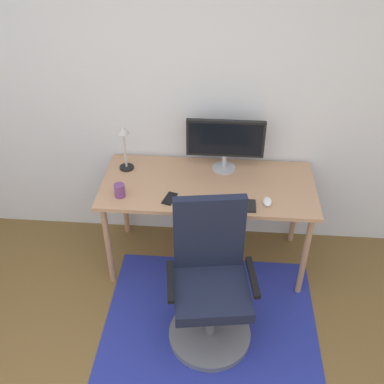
{
  "coord_description": "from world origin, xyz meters",
  "views": [
    {
      "loc": [
        0.19,
        -0.91,
        2.65
      ],
      "look_at": [
        -0.0,
        1.53,
        0.87
      ],
      "focal_mm": 41.85,
      "sensor_mm": 36.0,
      "label": 1
    }
  ],
  "objects_px": {
    "keyboard": "(224,205)",
    "office_chair": "(210,289)",
    "coffee_cup": "(120,190)",
    "desk_lamp": "(124,142)",
    "cell_phone": "(170,198)",
    "monitor": "(225,141)",
    "computer_mouse": "(267,202)",
    "desk": "(208,191)"
  },
  "relations": [
    {
      "from": "monitor",
      "to": "computer_mouse",
      "type": "xyz_separation_m",
      "value": [
        0.31,
        -0.42,
        -0.23
      ]
    },
    {
      "from": "desk_lamp",
      "to": "coffee_cup",
      "type": "bearing_deg",
      "value": -86.01
    },
    {
      "from": "monitor",
      "to": "coffee_cup",
      "type": "height_order",
      "value": "monitor"
    },
    {
      "from": "desk_lamp",
      "to": "cell_phone",
      "type": "bearing_deg",
      "value": -44.07
    },
    {
      "from": "computer_mouse",
      "to": "office_chair",
      "type": "xyz_separation_m",
      "value": [
        -0.36,
        -0.49,
        -0.37
      ]
    },
    {
      "from": "keyboard",
      "to": "office_chair",
      "type": "distance_m",
      "value": 0.58
    },
    {
      "from": "computer_mouse",
      "to": "cell_phone",
      "type": "height_order",
      "value": "computer_mouse"
    },
    {
      "from": "coffee_cup",
      "to": "desk_lamp",
      "type": "bearing_deg",
      "value": 93.99
    },
    {
      "from": "keyboard",
      "to": "computer_mouse",
      "type": "bearing_deg",
      "value": 9.04
    },
    {
      "from": "keyboard",
      "to": "cell_phone",
      "type": "height_order",
      "value": "keyboard"
    },
    {
      "from": "keyboard",
      "to": "desk_lamp",
      "type": "relative_size",
      "value": 1.18
    },
    {
      "from": "coffee_cup",
      "to": "desk_lamp",
      "type": "relative_size",
      "value": 0.27
    },
    {
      "from": "computer_mouse",
      "to": "cell_phone",
      "type": "xyz_separation_m",
      "value": [
        -0.68,
        -0.0,
        -0.01
      ]
    },
    {
      "from": "desk",
      "to": "desk_lamp",
      "type": "height_order",
      "value": "desk_lamp"
    },
    {
      "from": "computer_mouse",
      "to": "office_chair",
      "type": "distance_m",
      "value": 0.72
    },
    {
      "from": "keyboard",
      "to": "coffee_cup",
      "type": "bearing_deg",
      "value": 175.95
    },
    {
      "from": "desk",
      "to": "coffee_cup",
      "type": "height_order",
      "value": "coffee_cup"
    },
    {
      "from": "keyboard",
      "to": "office_chair",
      "type": "xyz_separation_m",
      "value": [
        -0.07,
        -0.45,
        -0.36
      ]
    },
    {
      "from": "desk",
      "to": "monitor",
      "type": "height_order",
      "value": "monitor"
    },
    {
      "from": "computer_mouse",
      "to": "coffee_cup",
      "type": "height_order",
      "value": "coffee_cup"
    },
    {
      "from": "computer_mouse",
      "to": "cell_phone",
      "type": "relative_size",
      "value": 0.74
    },
    {
      "from": "office_chair",
      "to": "desk_lamp",
      "type": "bearing_deg",
      "value": 120.43
    },
    {
      "from": "monitor",
      "to": "computer_mouse",
      "type": "distance_m",
      "value": 0.57
    },
    {
      "from": "monitor",
      "to": "office_chair",
      "type": "relative_size",
      "value": 0.55
    },
    {
      "from": "coffee_cup",
      "to": "cell_phone",
      "type": "distance_m",
      "value": 0.36
    },
    {
      "from": "cell_phone",
      "to": "monitor",
      "type": "bearing_deg",
      "value": 64.51
    },
    {
      "from": "computer_mouse",
      "to": "coffee_cup",
      "type": "relative_size",
      "value": 1.06
    },
    {
      "from": "monitor",
      "to": "desk_lamp",
      "type": "distance_m",
      "value": 0.75
    },
    {
      "from": "desk",
      "to": "cell_phone",
      "type": "relative_size",
      "value": 11.18
    },
    {
      "from": "keyboard",
      "to": "desk_lamp",
      "type": "height_order",
      "value": "desk_lamp"
    },
    {
      "from": "keyboard",
      "to": "office_chair",
      "type": "height_order",
      "value": "office_chair"
    },
    {
      "from": "coffee_cup",
      "to": "cell_phone",
      "type": "xyz_separation_m",
      "value": [
        0.35,
        -0.01,
        -0.04
      ]
    },
    {
      "from": "monitor",
      "to": "cell_phone",
      "type": "distance_m",
      "value": 0.61
    },
    {
      "from": "computer_mouse",
      "to": "desk",
      "type": "bearing_deg",
      "value": 153.67
    },
    {
      "from": "cell_phone",
      "to": "coffee_cup",
      "type": "bearing_deg",
      "value": -165.35
    },
    {
      "from": "office_chair",
      "to": "computer_mouse",
      "type": "bearing_deg",
      "value": 45.08
    },
    {
      "from": "computer_mouse",
      "to": "office_chair",
      "type": "bearing_deg",
      "value": -126.41
    },
    {
      "from": "coffee_cup",
      "to": "keyboard",
      "type": "bearing_deg",
      "value": -4.05
    },
    {
      "from": "desk",
      "to": "computer_mouse",
      "type": "height_order",
      "value": "computer_mouse"
    },
    {
      "from": "desk_lamp",
      "to": "monitor",
      "type": "bearing_deg",
      "value": 4.26
    },
    {
      "from": "monitor",
      "to": "office_chair",
      "type": "distance_m",
      "value": 1.09
    },
    {
      "from": "keyboard",
      "to": "desk_lamp",
      "type": "distance_m",
      "value": 0.89
    }
  ]
}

